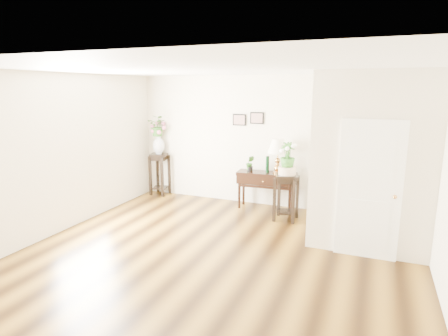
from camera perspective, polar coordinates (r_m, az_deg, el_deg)
The scene contains 20 objects.
floor at distance 5.97m, azimuth -0.89°, elevation -13.01°, with size 6.00×5.50×0.02m, color brown.
ceiling at distance 5.41m, azimuth -0.99°, elevation 14.94°, with size 6.00×5.50×0.02m, color white.
wall_back at distance 8.08m, azimuth 6.72°, elevation 3.99°, with size 6.00×0.02×2.80m, color beige.
wall_front at distance 3.27m, azimuth -20.38°, elevation -9.03°, with size 6.00×0.02×2.80m, color beige.
wall_left at distance 7.22m, azimuth -23.44°, elevation 2.09°, with size 0.02×5.50×2.80m, color beige.
partition at distance 6.84m, azimuth 21.66°, elevation 1.72°, with size 1.80×1.95×2.80m, color beige.
door at distance 5.93m, azimuth 21.25°, elevation -3.21°, with size 0.90×0.05×2.10m, color white.
art_print_left at distance 8.21m, azimuth 2.35°, elevation 7.35°, with size 0.30×0.02×0.25m, color black.
art_print_right at distance 8.08m, azimuth 5.05°, elevation 7.59°, with size 0.30×0.02×0.25m, color black.
wall_ornament at distance 6.95m, azimuth 14.28°, elevation 7.77°, with size 0.51×0.51×0.07m, color tan.
console_table at distance 7.96m, azimuth 6.37°, elevation -3.48°, with size 1.20×0.40×0.80m, color black.
table_lamp at distance 7.73m, azimuth 8.19°, elevation 1.73°, with size 0.41×0.41×0.72m, color #BA813B.
green_vase at distance 7.82m, azimuth 6.63°, elevation 0.54°, with size 0.07×0.07×0.35m, color black.
potted_plant at distance 7.93m, azimuth 3.99°, elevation 0.66°, with size 0.17×0.14×0.31m, color #2B641C.
plant_stand_a at distance 9.13m, azimuth -9.75°, elevation -0.91°, with size 0.39×0.39×1.00m, color black.
porcelain_vase at distance 8.99m, azimuth -9.92°, elevation 3.59°, with size 0.27×0.27×0.47m, color silver, non-canonical shape.
lily_arrangement at distance 8.94m, azimuth -10.01°, elevation 6.27°, with size 0.44×0.38×0.49m, color #2B641C.
plant_stand_b at distance 7.37m, azimuth 9.45°, elevation -4.41°, with size 0.43×0.43×0.91m, color black.
ceramic_bowl at distance 7.24m, azimuth 9.59°, elevation -0.35°, with size 0.34×0.34×0.15m, color beige.
narcissus at distance 7.18m, azimuth 9.68°, elevation 1.91°, with size 0.28×0.28×0.50m, color #2B641C.
Camera 1 is at (2.11, -4.97, 2.54)m, focal length 30.00 mm.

